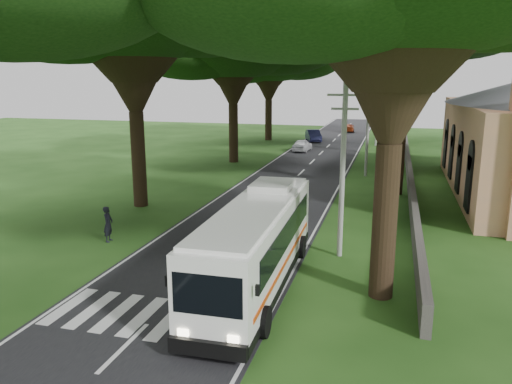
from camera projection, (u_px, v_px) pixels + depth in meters
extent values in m
plane|color=#1D4212|center=(178.00, 295.00, 19.14)|extent=(140.00, 140.00, 0.00)
cube|color=black|center=(299.00, 175.00, 42.61)|extent=(8.00, 120.00, 0.04)
cube|color=silver|center=(154.00, 318.00, 17.26)|extent=(8.00, 3.00, 0.01)
cube|color=#383533|center=(410.00, 176.00, 39.19)|extent=(0.35, 50.00, 1.20)
cylinder|color=gray|center=(343.00, 172.00, 22.44)|extent=(0.24, 0.24, 8.00)
cube|color=gray|center=(346.00, 95.00, 21.68)|extent=(1.60, 0.10, 0.10)
cube|color=gray|center=(345.00, 109.00, 21.81)|extent=(1.20, 0.10, 0.10)
cylinder|color=gray|center=(368.00, 129.00, 41.22)|extent=(0.24, 0.24, 8.00)
cube|color=gray|center=(370.00, 87.00, 40.46)|extent=(1.60, 0.10, 0.10)
cube|color=gray|center=(369.00, 94.00, 40.59)|extent=(1.20, 0.10, 0.10)
cylinder|color=gray|center=(377.00, 113.00, 60.00)|extent=(0.24, 0.24, 8.00)
cube|color=gray|center=(379.00, 84.00, 59.24)|extent=(1.60, 0.10, 0.10)
cube|color=gray|center=(378.00, 89.00, 59.37)|extent=(1.20, 0.10, 0.10)
cylinder|color=black|center=(139.00, 160.00, 31.82)|extent=(0.90, 0.90, 6.04)
cone|color=black|center=(134.00, 81.00, 30.71)|extent=(3.20, 3.20, 3.80)
ellipsoid|color=black|center=(130.00, 4.00, 29.71)|extent=(15.79, 15.79, 6.63)
cylinder|color=black|center=(233.00, 133.00, 48.64)|extent=(0.90, 0.90, 5.61)
cone|color=black|center=(233.00, 84.00, 47.58)|extent=(3.20, 3.20, 3.80)
ellipsoid|color=black|center=(233.00, 41.00, 46.69)|extent=(16.40, 16.40, 6.89)
cylinder|color=black|center=(268.00, 120.00, 65.83)|extent=(0.90, 0.90, 5.29)
cone|color=black|center=(269.00, 85.00, 64.81)|extent=(3.20, 3.20, 3.80)
ellipsoid|color=black|center=(269.00, 56.00, 64.01)|extent=(15.25, 15.25, 6.41)
cylinder|color=black|center=(385.00, 222.00, 18.41)|extent=(0.90, 0.90, 5.84)
cone|color=black|center=(393.00, 89.00, 17.33)|extent=(3.20, 3.20, 3.80)
cylinder|color=black|center=(398.00, 153.00, 35.18)|extent=(0.90, 0.90, 5.83)
cone|color=black|center=(403.00, 84.00, 34.10)|extent=(3.20, 3.20, 3.80)
ellipsoid|color=black|center=(407.00, 19.00, 33.15)|extent=(13.41, 13.41, 5.63)
cylinder|color=black|center=(393.00, 127.00, 52.17)|extent=(0.90, 0.90, 6.16)
cone|color=black|center=(396.00, 78.00, 51.06)|extent=(3.20, 3.20, 3.80)
ellipsoid|color=black|center=(399.00, 31.00, 50.02)|extent=(15.51, 15.51, 6.51)
cylinder|color=black|center=(402.00, 116.00, 68.84)|extent=(0.90, 0.90, 5.88)
cone|color=black|center=(404.00, 80.00, 67.76)|extent=(3.20, 3.20, 3.80)
ellipsoid|color=black|center=(406.00, 47.00, 66.80)|extent=(14.46, 14.46, 6.07)
cube|color=white|center=(257.00, 242.00, 19.53)|extent=(2.64, 11.50, 2.81)
cube|color=black|center=(258.00, 230.00, 19.71)|extent=(2.65, 9.40, 1.05)
cube|color=black|center=(257.00, 275.00, 19.84)|extent=(2.68, 11.54, 0.33)
cube|color=#C8410D|center=(257.00, 258.00, 19.67)|extent=(2.67, 10.35, 0.17)
cube|color=white|center=(257.00, 206.00, 19.20)|extent=(2.44, 10.92, 0.17)
cylinder|color=black|center=(194.00, 313.00, 16.51)|extent=(0.36, 1.06, 1.05)
cylinder|color=black|center=(264.00, 322.00, 15.93)|extent=(0.36, 1.06, 1.05)
cylinder|color=black|center=(251.00, 243.00, 23.53)|extent=(0.36, 1.06, 1.05)
cylinder|color=black|center=(301.00, 247.00, 22.96)|extent=(0.36, 1.06, 1.05)
imported|color=silver|center=(302.00, 145.00, 56.03)|extent=(1.88, 4.09, 1.36)
imported|color=#21234D|center=(313.00, 136.00, 64.71)|extent=(2.89, 4.74, 1.47)
imported|color=#9C3616|center=(348.00, 128.00, 76.20)|extent=(2.14, 4.28, 1.19)
imported|color=black|center=(108.00, 224.00, 25.19)|extent=(0.53, 0.72, 1.83)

